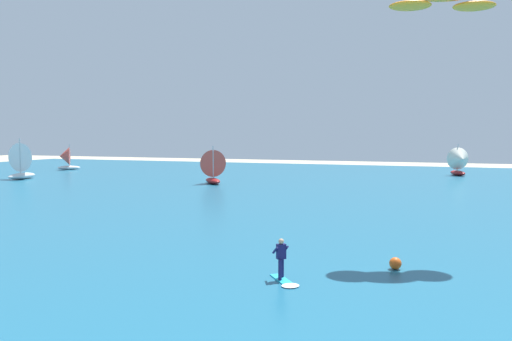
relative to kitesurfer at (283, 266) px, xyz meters
name	(u,v)px	position (x,y,z in m)	size (l,w,h in m)	color
ocean	(348,191)	(-2.69, 32.16, -0.65)	(160.00, 90.00, 0.10)	#1E607F
kitesurfer	(283,266)	(0.00, 0.00, 0.00)	(1.67, 1.88, 1.67)	#26B2CC
kite	(442,2)	(5.73, 7.64, 11.65)	(5.44, 3.45, 0.79)	orange
sailboat_heeled_over	(65,158)	(-52.28, 47.02, 1.36)	(3.85, 3.62, 4.28)	white
sailboat_anchored_offshore	(25,160)	(-45.39, 31.70, 1.85)	(3.92, 4.61, 5.36)	silver
sailboat_trailing	(460,161)	(9.23, 56.66, 1.47)	(3.59, 4.01, 4.52)	maroon
sailboat_far_left	(211,166)	(-19.41, 34.51, 1.48)	(3.97, 4.04, 4.54)	maroon
marker_buoy	(395,263)	(4.08, 3.27, -0.34)	(0.52, 0.52, 0.52)	#E55919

